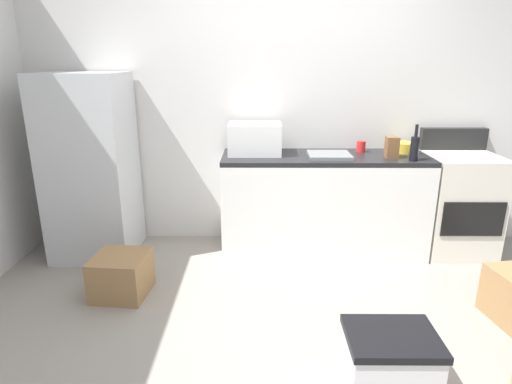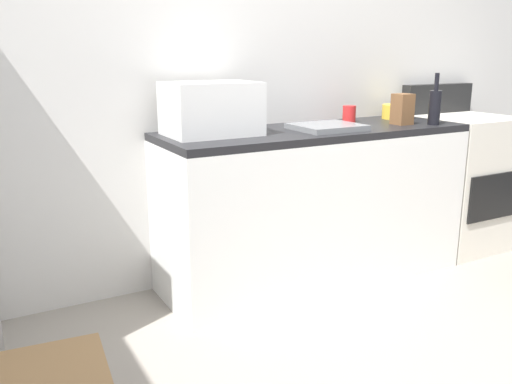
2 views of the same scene
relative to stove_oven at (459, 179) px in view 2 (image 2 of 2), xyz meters
name	(u,v)px [view 2 (image 2 of 2)]	position (x,y,z in m)	size (l,w,h in m)	color
wall_back	(240,55)	(-1.52, 0.34, 0.83)	(5.00, 0.10, 2.60)	silver
kitchen_counter	(314,205)	(-1.22, -0.01, -0.02)	(1.80, 0.60, 0.90)	white
stove_oven	(459,179)	(0.00, 0.00, 0.00)	(0.60, 0.61, 1.10)	silver
microwave	(211,109)	(-1.84, 0.05, 0.57)	(0.46, 0.34, 0.27)	white
sink_basin	(327,127)	(-1.20, -0.07, 0.45)	(0.36, 0.32, 0.03)	slate
wine_bottle	(435,106)	(-0.52, -0.21, 0.54)	(0.07, 0.07, 0.30)	black
coffee_mug	(349,114)	(-0.88, 0.13, 0.48)	(0.08, 0.08, 0.10)	red
knife_block	(402,109)	(-0.68, -0.11, 0.52)	(0.10, 0.10, 0.18)	brown
mixing_bowl	(397,112)	(-0.50, 0.12, 0.48)	(0.19, 0.19, 0.09)	gold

